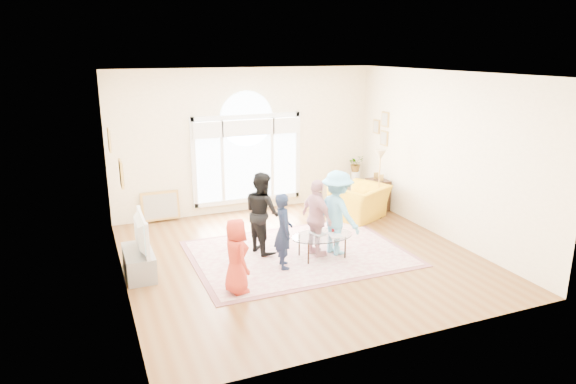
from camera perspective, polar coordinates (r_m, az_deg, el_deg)
name	(u,v)px	position (r m, az deg, el deg)	size (l,w,h in m)	color
ground	(300,256)	(9.26, 1.34, -7.15)	(6.00, 6.00, 0.00)	brown
room_shell	(249,144)	(11.37, -4.32, 5.37)	(6.00, 6.00, 6.00)	#FFEEC4
area_rug	(299,253)	(9.36, 1.18, -6.82)	(3.60, 2.60, 0.02)	#BFAA98
rug_border	(299,253)	(9.37, 1.18, -6.84)	(3.80, 2.80, 0.01)	brown
tv_console	(139,263)	(8.82, -16.24, -7.55)	(0.45, 1.00, 0.42)	gray
television	(137,233)	(8.63, -16.44, -4.40)	(0.17, 1.05, 0.61)	black
coffee_table	(322,236)	(9.08, 3.83, -4.95)	(1.12, 0.72, 0.54)	silver
armchair	(360,202)	(11.26, 7.99, -1.13)	(1.13, 0.98, 0.73)	gold
side_cabinet	(377,194)	(11.98, 9.91, -0.26)	(0.40, 0.50, 0.70)	black
floor_lamp	(380,160)	(11.15, 10.20, 3.47)	(0.30, 0.30, 1.51)	black
plant_pedestal	(355,185)	(12.69, 7.45, 0.73)	(0.20, 0.20, 0.70)	white
potted_plant	(356,163)	(12.56, 7.54, 3.16)	(0.36, 0.31, 0.40)	#33722D
leaning_picture	(161,221)	(11.39, -13.89, -3.18)	(0.80, 0.05, 0.62)	tan
child_red	(236,256)	(7.76, -5.77, -7.08)	(0.57, 0.37, 1.16)	red
child_navy	(284,231)	(8.56, -0.50, -4.33)	(0.47, 0.31, 1.29)	#131D35
child_black	(262,212)	(9.20, -2.89, -2.27)	(0.72, 0.56, 1.48)	black
child_pink	(317,218)	(9.04, 3.22, -2.91)	(0.81, 0.34, 1.39)	#D4969F
child_blue	(337,213)	(9.15, 5.49, -2.30)	(0.98, 0.56, 1.52)	#64B7DC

